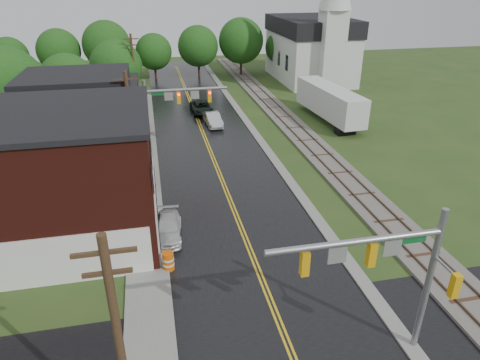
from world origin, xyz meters
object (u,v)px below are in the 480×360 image
object	(u,v)px
utility_pole_b	(131,127)
pickup_white	(168,228)
suv_dark	(202,108)
sedan_silver	(213,120)
traffic_signal_near	(387,263)
traffic_signal_far	(171,104)
construction_barrel	(168,261)
brick_building	(34,179)
utility_pole_c	(134,70)
tree_left_b	(8,91)
utility_pole_a	(120,349)
semi_trailer	(330,101)
church	(313,43)
tree_left_e	(118,67)
tree_left_c	(69,82)

from	to	relation	value
utility_pole_b	pickup_white	world-z (taller)	utility_pole_b
suv_dark	sedan_silver	bearing A→B (deg)	-85.27
traffic_signal_near	pickup_white	xyz separation A→B (m)	(-8.27, 11.50, -4.37)
traffic_signal_far	construction_barrel	size ratio (longest dim) A/B	6.42
brick_building	utility_pole_c	world-z (taller)	utility_pole_c
tree_left_b	suv_dark	bearing A→B (deg)	23.36
traffic_signal_near	utility_pole_a	world-z (taller)	utility_pole_a
traffic_signal_far	utility_pole_b	distance (m)	6.01
pickup_white	semi_trailer	size ratio (longest dim) A/B	0.33
pickup_white	semi_trailer	xyz separation A→B (m)	(19.52, 20.47, 1.71)
utility_pole_c	sedan_silver	distance (m)	12.81
brick_building	construction_barrel	bearing A→B (deg)	-33.75
utility_pole_a	semi_trailer	bearing A→B (deg)	57.65
church	tree_left_e	bearing A→B (deg)	-164.80
traffic_signal_near	suv_dark	bearing A→B (deg)	94.03
traffic_signal_far	pickup_white	bearing A→B (deg)	-95.63
utility_pole_c	pickup_white	size ratio (longest dim) A/B	2.20
sedan_silver	construction_barrel	world-z (taller)	sedan_silver
traffic_signal_near	tree_left_c	world-z (taller)	tree_left_c
traffic_signal_far	semi_trailer	size ratio (longest dim) A/B	0.59
brick_building	semi_trailer	bearing A→B (deg)	34.89
tree_left_c	tree_left_e	distance (m)	7.82
church	tree_left_b	size ratio (longest dim) A/B	2.06
brick_building	utility_pole_c	bearing A→B (deg)	78.91
brick_building	suv_dark	bearing A→B (deg)	61.97
utility_pole_a	sedan_silver	bearing A→B (deg)	76.77
tree_left_b	tree_left_e	world-z (taller)	tree_left_b
utility_pole_b	tree_left_c	world-z (taller)	utility_pole_b
utility_pole_a	suv_dark	distance (m)	40.86
traffic_signal_far	utility_pole_c	distance (m)	17.33
tree_left_b	sedan_silver	size ratio (longest dim) A/B	2.23
utility_pole_c	tree_left_b	xyz separation A→B (m)	(-11.05, -12.10, 1.00)
church	pickup_white	size ratio (longest dim) A/B	4.88
brick_building	traffic_signal_near	bearing A→B (deg)	-39.17
sedan_silver	construction_barrel	size ratio (longest dim) A/B	3.80
tree_left_b	utility_pole_a	bearing A→B (deg)	-70.90
tree_left_c	utility_pole_a	bearing A→B (deg)	-79.98
traffic_signal_near	utility_pole_b	distance (m)	22.49
semi_trailer	brick_building	bearing A→B (deg)	-145.11
traffic_signal_near	pickup_white	world-z (taller)	traffic_signal_near
sedan_silver	semi_trailer	bearing A→B (deg)	-8.34
brick_building	tree_left_b	size ratio (longest dim) A/B	1.48
church	utility_pole_c	world-z (taller)	church
traffic_signal_near	tree_left_c	size ratio (longest dim) A/B	0.96
brick_building	utility_pole_a	bearing A→B (deg)	-69.25
utility_pole_a	pickup_white	bearing A→B (deg)	81.57
traffic_signal_near	semi_trailer	bearing A→B (deg)	70.62
brick_building	pickup_white	bearing A→B (deg)	-11.06
traffic_signal_near	tree_left_e	size ratio (longest dim) A/B	0.90
tree_left_e	construction_barrel	world-z (taller)	tree_left_e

